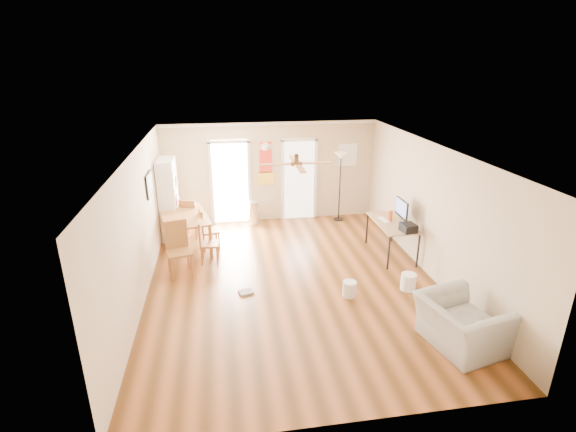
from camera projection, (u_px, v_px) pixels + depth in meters
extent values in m
plane|color=brown|center=(293.00, 282.00, 8.37)|extent=(7.00, 7.00, 0.00)
cube|color=red|center=(266.00, 163.00, 11.03)|extent=(0.46, 0.03, 1.10)
cube|color=white|center=(348.00, 155.00, 11.29)|extent=(0.50, 0.04, 0.60)
cube|color=black|center=(149.00, 184.00, 8.67)|extent=(0.04, 0.66, 0.48)
cylinder|color=silver|center=(254.00, 213.00, 11.13)|extent=(0.33, 0.33, 0.63)
cube|color=white|center=(384.00, 220.00, 9.38)|extent=(0.18, 0.38, 0.01)
cube|color=black|center=(408.00, 228.00, 8.74)|extent=(0.30, 0.34, 0.16)
cylinder|color=#E14A14|center=(390.00, 216.00, 9.26)|extent=(0.09, 0.09, 0.25)
cylinder|color=silver|center=(349.00, 289.00, 7.82)|extent=(0.26, 0.26, 0.29)
cylinder|color=white|center=(408.00, 282.00, 8.03)|extent=(0.33, 0.33, 0.32)
cube|color=gray|center=(246.00, 292.00, 7.96)|extent=(0.30, 0.26, 0.04)
imported|color=#A7A7A2|center=(461.00, 324.00, 6.39)|extent=(1.24, 1.36, 0.76)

